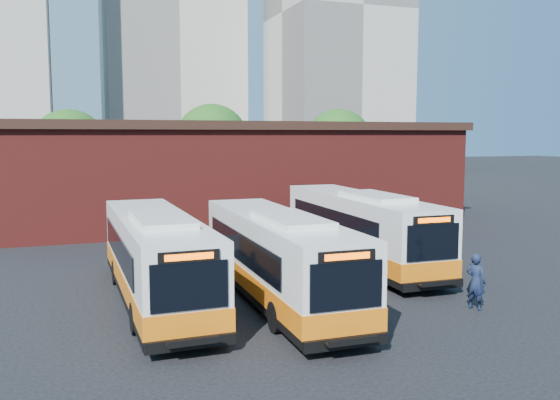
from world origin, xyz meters
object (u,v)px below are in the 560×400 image
object	(u,v)px
bus_west	(156,261)
bus_mideast	(360,231)
bus_midwest	(277,260)
transit_worker	(476,281)

from	to	relation	value
bus_west	bus_mideast	distance (m)	9.69
bus_west	bus_midwest	distance (m)	4.07
bus_mideast	transit_worker	size ratio (longest dim) A/B	6.46
bus_midwest	transit_worker	distance (m)	6.50
bus_mideast	transit_worker	xyz separation A→B (m)	(0.36, -7.36, -0.54)
transit_worker	bus_west	bearing A→B (deg)	42.36
bus_west	bus_mideast	world-z (taller)	bus_mideast
bus_west	bus_mideast	size ratio (longest dim) A/B	0.97
bus_west	bus_mideast	bearing A→B (deg)	17.43
bus_west	bus_midwest	world-z (taller)	bus_west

